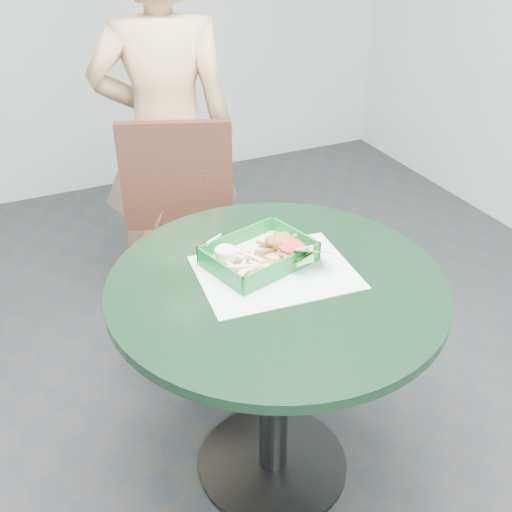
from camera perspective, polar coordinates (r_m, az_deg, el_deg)
name	(u,v)px	position (r m, az deg, el deg)	size (l,w,h in m)	color
floor	(273,464)	(2.19, 1.60, -19.20)	(4.00, 5.00, 0.02)	#303335
cafe_table	(276,333)	(1.78, 1.87, -7.34)	(0.95, 0.95, 0.75)	#29292A
dining_chair	(189,225)	(2.43, -6.45, 2.92)	(0.45, 0.45, 0.93)	black
diner_person	(165,122)	(2.55, -8.63, 12.49)	(0.64, 0.42, 1.75)	tan
placemat	(275,278)	(1.70, 1.86, -2.10)	(0.43, 0.32, 0.00)	white
food_basket	(259,263)	(1.73, 0.29, -0.71)	(0.29, 0.21, 0.06)	#106D2B
crab_sandwich	(280,253)	(1.72, 2.31, 0.29)	(0.12, 0.12, 0.07)	#E9BA4E
fries_pile	(241,264)	(1.69, -1.40, -0.73)	(0.12, 0.13, 0.05)	#FFE2AE
sauce_ramekin	(224,254)	(1.72, -3.03, 0.15)	(0.06, 0.06, 0.03)	white
garnish_cup	(294,263)	(1.69, 3.65, -0.67)	(0.13, 0.13, 0.05)	beige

